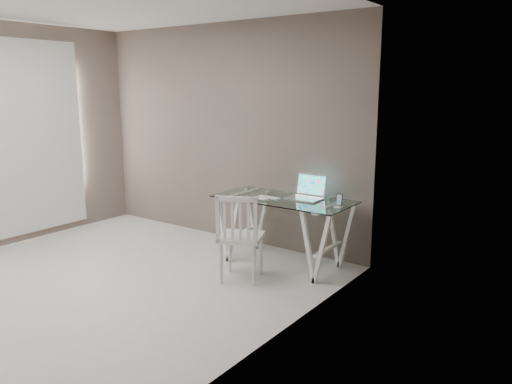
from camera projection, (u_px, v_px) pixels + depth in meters
room at (63, 111)px, 4.47m from camera, size 4.50×4.52×2.71m
desk at (283, 231)px, 5.45m from camera, size 1.50×0.70×0.75m
chair at (239, 234)px, 4.94m from camera, size 0.54×0.54×0.91m
laptop at (307, 193)px, 5.37m from camera, size 0.36×0.31×0.25m
keyboard at (268, 197)px, 5.41m from camera, size 0.26×0.11×0.01m
mouse at (263, 199)px, 5.28m from camera, size 0.12×0.07×0.04m
phone_dock at (339, 204)px, 4.97m from camera, size 0.07×0.07×0.14m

